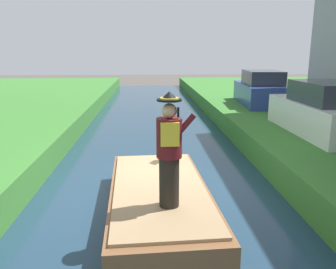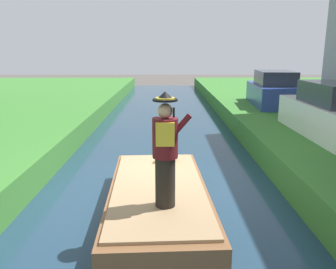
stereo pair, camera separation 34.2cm
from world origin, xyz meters
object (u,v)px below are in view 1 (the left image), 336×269
Objects in this scene: boat at (159,201)px; parked_car_blue at (261,90)px; person_pirate at (169,151)px; parrot_plush at (167,151)px; parked_car_white at (323,112)px.

parked_car_blue is (4.87, 9.19, 1.03)m from boat.
person_pirate is 0.45× the size of parked_car_blue.
boat is at bearing -98.94° from parrot_plush.
parked_car_white and parked_car_blue have the same top height.
parked_car_blue is at bearing 63.92° from person_pirate.
person_pirate reaches higher than parked_car_white.
parked_car_blue is (4.73, 10.04, -0.20)m from person_pirate.
parked_car_white is at bearing 42.12° from person_pirate.
person_pirate is at bearing -80.89° from boat.
parked_car_white is (4.73, 4.41, -0.20)m from person_pirate.
parked_car_white reaches higher than boat.
person_pirate is 6.47m from parked_car_white.
person_pirate is 0.46× the size of parked_car_white.
boat is 2.31× the size of person_pirate.
boat is at bearing -117.92° from parked_car_blue.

